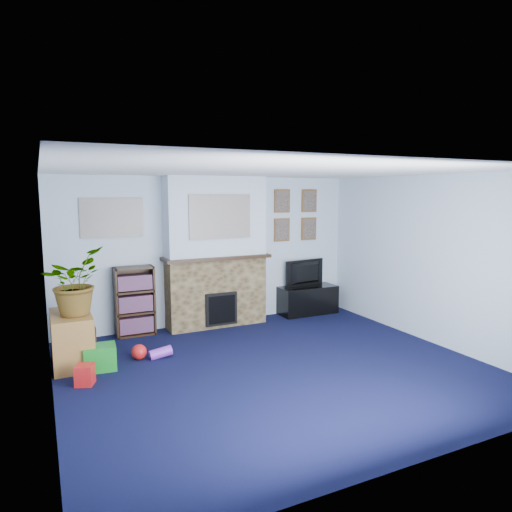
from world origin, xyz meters
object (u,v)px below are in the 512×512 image
bookshelf (135,303)px  television (307,273)px  tv_stand (308,301)px  sideboard (72,337)px

bookshelf → television: bearing=-1.1°
tv_stand → television: bearing=90.0°
television → sideboard: bearing=4.4°
tv_stand → television: television is taller
sideboard → tv_stand: bearing=11.4°
television → tv_stand: bearing=82.7°
tv_stand → sideboard: size_ratio=1.23×
sideboard → television: bearing=11.7°
tv_stand → sideboard: sideboard is taller
bookshelf → sideboard: 1.30m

